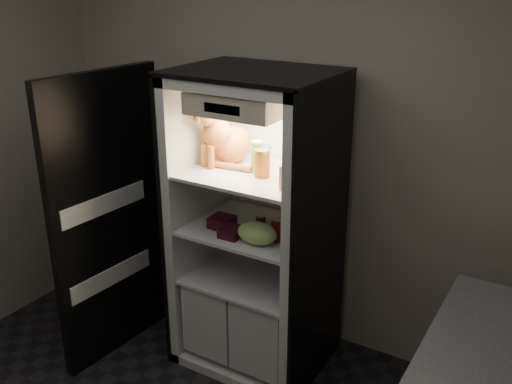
# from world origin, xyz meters

# --- Properties ---
(room_shell) EXTENTS (3.60, 3.60, 3.60)m
(room_shell) POSITION_xyz_m (0.00, 0.00, 1.62)
(room_shell) COLOR white
(room_shell) RESTS_ON floor
(refrigerator) EXTENTS (0.90, 0.72, 1.88)m
(refrigerator) POSITION_xyz_m (0.00, 1.38, 0.79)
(refrigerator) COLOR white
(refrigerator) RESTS_ON floor
(fridge_door) EXTENTS (0.13, 0.87, 1.85)m
(fridge_door) POSITION_xyz_m (-0.85, 0.99, 0.91)
(fridge_door) COLOR black
(fridge_door) RESTS_ON floor
(tabby_cat) EXTENTS (0.36, 0.43, 0.43)m
(tabby_cat) POSITION_xyz_m (-0.23, 1.37, 1.45)
(tabby_cat) COLOR #B44B17
(tabby_cat) RESTS_ON refrigerator
(parmesan_shaker) EXTENTS (0.07, 0.07, 0.18)m
(parmesan_shaker) POSITION_xyz_m (0.02, 1.34, 1.38)
(parmesan_shaker) COLOR green
(parmesan_shaker) RESTS_ON refrigerator
(mayo_tub) EXTENTS (0.10, 0.10, 0.13)m
(mayo_tub) POSITION_xyz_m (0.01, 1.42, 1.36)
(mayo_tub) COLOR white
(mayo_tub) RESTS_ON refrigerator
(salsa_jar) EXTENTS (0.09, 0.09, 0.16)m
(salsa_jar) POSITION_xyz_m (0.09, 1.28, 1.37)
(salsa_jar) COLOR maroon
(salsa_jar) RESTS_ON refrigerator
(pepper_jar) EXTENTS (0.11, 0.11, 0.19)m
(pepper_jar) POSITION_xyz_m (0.24, 1.40, 1.38)
(pepper_jar) COLOR #A11915
(pepper_jar) RESTS_ON refrigerator
(cream_carton) EXTENTS (0.08, 0.08, 0.13)m
(cream_carton) POSITION_xyz_m (0.31, 1.18, 1.36)
(cream_carton) COLOR silver
(cream_carton) RESTS_ON refrigerator
(soda_can_a) EXTENTS (0.06, 0.06, 0.12)m
(soda_can_a) POSITION_xyz_m (0.20, 1.46, 1.00)
(soda_can_a) COLOR black
(soda_can_a) RESTS_ON refrigerator
(soda_can_b) EXTENTS (0.06, 0.06, 0.11)m
(soda_can_b) POSITION_xyz_m (0.27, 1.38, 1.00)
(soda_can_b) COLOR black
(soda_can_b) RESTS_ON refrigerator
(soda_can_c) EXTENTS (0.08, 0.08, 0.14)m
(soda_can_c) POSITION_xyz_m (0.22, 1.24, 1.01)
(soda_can_c) COLOR black
(soda_can_c) RESTS_ON refrigerator
(condiment_jar) EXTENTS (0.06, 0.06, 0.08)m
(condiment_jar) POSITION_xyz_m (0.05, 1.34, 0.98)
(condiment_jar) COLOR #513C17
(condiment_jar) RESTS_ON refrigerator
(grape_bag) EXTENTS (0.24, 0.17, 0.12)m
(grape_bag) POSITION_xyz_m (0.13, 1.15, 1.00)
(grape_bag) COLOR #A2D262
(grape_bag) RESTS_ON refrigerator
(berry_box_left) EXTENTS (0.13, 0.13, 0.07)m
(berry_box_left) POSITION_xyz_m (-0.16, 1.22, 0.97)
(berry_box_left) COLOR #4A0C1F
(berry_box_left) RESTS_ON refrigerator
(berry_box_right) EXTENTS (0.12, 0.12, 0.06)m
(berry_box_right) POSITION_xyz_m (-0.03, 1.14, 0.97)
(berry_box_right) COLOR #4A0C1F
(berry_box_right) RESTS_ON refrigerator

